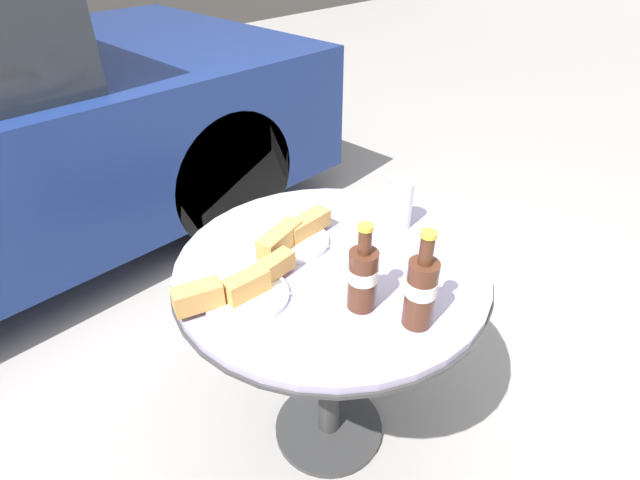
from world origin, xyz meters
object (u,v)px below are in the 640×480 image
(cola_bottle_right, at_px, (421,289))
(drinking_glass, at_px, (400,206))
(cola_bottle_left, at_px, (363,276))
(lunch_plate_far, at_px, (240,289))
(lunch_plate_near, at_px, (292,236))
(bistro_table, at_px, (331,299))

(cola_bottle_right, xyz_separation_m, drinking_glass, (0.29, 0.27, -0.03))
(cola_bottle_left, distance_m, cola_bottle_right, 0.13)
(cola_bottle_left, distance_m, drinking_glass, 0.37)
(cola_bottle_right, bearing_deg, cola_bottle_left, 108.59)
(drinking_glass, bearing_deg, cola_bottle_right, -137.90)
(lunch_plate_far, bearing_deg, lunch_plate_near, 17.59)
(drinking_glass, bearing_deg, cola_bottle_left, -156.86)
(bistro_table, bearing_deg, lunch_plate_near, 94.71)
(cola_bottle_right, xyz_separation_m, lunch_plate_near, (0.02, 0.42, -0.07))
(bistro_table, height_order, drinking_glass, drinking_glass)
(drinking_glass, height_order, lunch_plate_near, drinking_glass)
(lunch_plate_far, bearing_deg, bistro_table, -13.21)
(lunch_plate_near, bearing_deg, cola_bottle_left, -102.00)
(bistro_table, relative_size, drinking_glass, 5.83)
(cola_bottle_right, relative_size, drinking_glass, 1.70)
(cola_bottle_left, distance_m, lunch_plate_far, 0.28)
(cola_bottle_left, bearing_deg, drinking_glass, 23.14)
(cola_bottle_right, height_order, drinking_glass, cola_bottle_right)
(cola_bottle_left, relative_size, cola_bottle_right, 0.92)
(cola_bottle_left, height_order, cola_bottle_right, cola_bottle_right)
(cola_bottle_right, height_order, lunch_plate_near, cola_bottle_right)
(drinking_glass, relative_size, lunch_plate_near, 0.55)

